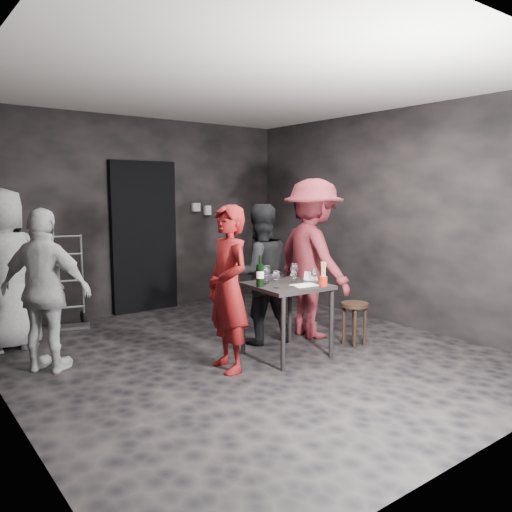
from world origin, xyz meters
TOP-DOWN VIEW (x-y plane):
  - floor at (0.00, 0.00)m, footprint 4.50×5.00m
  - ceiling at (0.00, 0.00)m, footprint 4.50×5.00m
  - wall_back at (0.00, 2.50)m, footprint 4.50×0.04m
  - wall_front at (0.00, -2.50)m, footprint 4.50×0.04m
  - wall_right at (2.25, 0.00)m, footprint 0.04×5.00m
  - doorway at (0.00, 2.44)m, footprint 0.95×0.10m
  - wallbox_upper at (0.85, 2.45)m, footprint 0.12×0.06m
  - wallbox_lower at (1.05, 2.45)m, footprint 0.10×0.06m
  - hand_truck at (-1.12, 2.20)m, footprint 0.39×0.33m
  - tasting_table at (0.30, -0.28)m, footprint 0.72×0.72m
  - stool at (1.14, -0.45)m, footprint 0.30×0.30m
  - server_red at (-0.40, -0.26)m, footprint 0.45×0.63m
  - woman_black at (0.37, 0.27)m, footprint 0.85×0.59m
  - man_maroon at (1.01, 0.08)m, footprint 0.85×1.51m
  - bystander_cream at (-1.77, 0.74)m, footprint 0.94×0.98m
  - bystander_grey at (-1.92, 1.66)m, footprint 0.98×0.55m
  - tasting_mat at (0.39, -0.45)m, footprint 0.28×0.20m
  - wine_glass_a at (0.07, -0.40)m, footprint 0.08×0.08m
  - wine_glass_b at (0.13, -0.16)m, footprint 0.07×0.07m
  - wine_glass_c at (0.20, -0.09)m, footprint 0.09×0.09m
  - wine_glass_d at (0.26, -0.43)m, footprint 0.09×0.09m
  - wine_glass_e at (0.46, -0.52)m, footprint 0.08×0.08m
  - wine_glass_f at (0.43, -0.25)m, footprint 0.10×0.10m
  - wine_bottle at (-0.01, -0.23)m, footprint 0.07×0.07m
  - breadstick_cup at (0.52, -0.58)m, footprint 0.08×0.08m
  - reserved_card at (0.61, -0.28)m, footprint 0.11×0.14m

SIDE VIEW (x-z plane):
  - floor at x=0.00m, z-range -0.01..0.01m
  - hand_truck at x=-1.12m, z-range -0.36..0.79m
  - stool at x=1.14m, z-range 0.12..0.59m
  - tasting_table at x=0.30m, z-range 0.28..1.03m
  - tasting_mat at x=0.39m, z-range 0.75..0.75m
  - bystander_cream at x=-1.77m, z-range 0.00..1.57m
  - woman_black at x=0.37m, z-range 0.00..1.59m
  - reserved_card at x=0.61m, z-range 0.75..0.84m
  - server_red at x=-0.40m, z-range 0.00..1.62m
  - wine_glass_d at x=0.26m, z-range 0.75..0.93m
  - wine_glass_e at x=0.46m, z-range 0.75..0.94m
  - wine_glass_b at x=0.13m, z-range 0.75..0.94m
  - wine_glass_a at x=0.07m, z-range 0.75..0.94m
  - wine_glass_c at x=0.20m, z-range 0.75..0.94m
  - wine_glass_f at x=0.43m, z-range 0.75..0.96m
  - breadstick_cup at x=0.52m, z-range 0.74..1.00m
  - wine_bottle at x=-0.01m, z-range 0.71..1.02m
  - bystander_grey at x=-1.92m, z-range 0.00..1.97m
  - doorway at x=0.00m, z-range 0.00..2.10m
  - man_maroon at x=1.01m, z-range 0.00..2.22m
  - wall_back at x=0.00m, z-range 0.00..2.70m
  - wall_front at x=0.00m, z-range 0.00..2.70m
  - wall_right at x=2.25m, z-range 0.00..2.70m
  - wallbox_lower at x=1.05m, z-range 1.33..1.47m
  - wallbox_upper at x=0.85m, z-range 1.39..1.51m
  - ceiling at x=0.00m, z-range 2.69..2.71m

